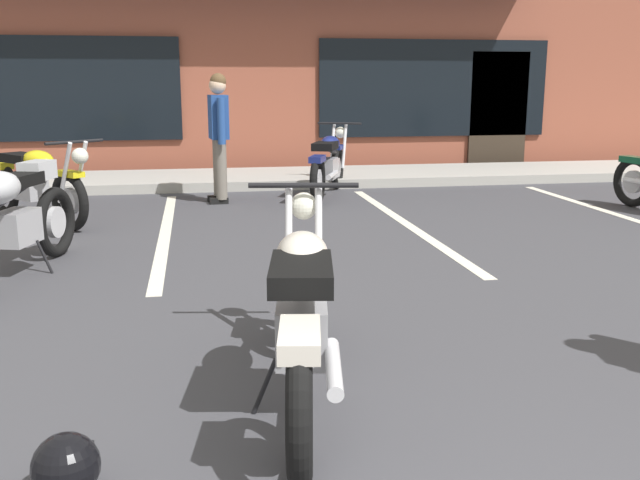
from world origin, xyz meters
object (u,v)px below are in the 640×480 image
object	(u,v)px
motorcycle_black_cruiser	(329,163)
motorcycle_green_cafe_racer	(2,216)
motorcycle_foreground_classic	(303,311)
helmet_on_pavement	(66,466)
person_in_shorts_foreground	(219,130)
motorcycle_blue_standard	(34,182)

from	to	relation	value
motorcycle_black_cruiser	motorcycle_green_cafe_racer	xyz separation A→B (m)	(-3.34, -3.83, 0.07)
motorcycle_foreground_classic	motorcycle_black_cruiser	size ratio (longest dim) A/B	1.04
motorcycle_foreground_classic	helmet_on_pavement	size ratio (longest dim) A/B	8.07
motorcycle_black_cruiser	motorcycle_foreground_classic	bearing A→B (deg)	-101.74
motorcycle_green_cafe_racer	person_in_shorts_foreground	bearing A→B (deg)	62.69
motorcycle_foreground_classic	motorcycle_green_cafe_racer	bearing A→B (deg)	128.30
motorcycle_blue_standard	helmet_on_pavement	size ratio (longest dim) A/B	6.67
helmet_on_pavement	person_in_shorts_foreground	bearing A→B (deg)	82.95
motorcycle_blue_standard	helmet_on_pavement	distance (m)	5.91
motorcycle_foreground_classic	motorcycle_black_cruiser	bearing A→B (deg)	78.26
motorcycle_foreground_classic	person_in_shorts_foreground	world-z (taller)	person_in_shorts_foreground
motorcycle_foreground_classic	person_in_shorts_foreground	distance (m)	6.12
motorcycle_black_cruiser	motorcycle_blue_standard	size ratio (longest dim) A/B	1.16
motorcycle_blue_standard	person_in_shorts_foreground	bearing A→B (deg)	26.54
motorcycle_blue_standard	person_in_shorts_foreground	xyz separation A→B (m)	(2.10, 1.05, 0.49)
motorcycle_foreground_classic	motorcycle_blue_standard	xyz separation A→B (m)	(-2.28, 5.05, 0.00)
helmet_on_pavement	motorcycle_foreground_classic	bearing A→B (deg)	34.88
motorcycle_foreground_classic	helmet_on_pavement	world-z (taller)	motorcycle_foreground_classic
motorcycle_foreground_classic	motorcycle_black_cruiser	world-z (taller)	same
motorcycle_black_cruiser	person_in_shorts_foreground	world-z (taller)	person_in_shorts_foreground
motorcycle_foreground_classic	motorcycle_green_cafe_racer	distance (m)	3.25
person_in_shorts_foreground	motorcycle_foreground_classic	bearing A→B (deg)	-88.30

